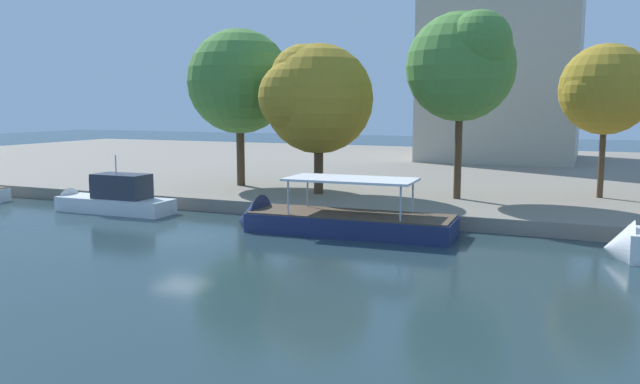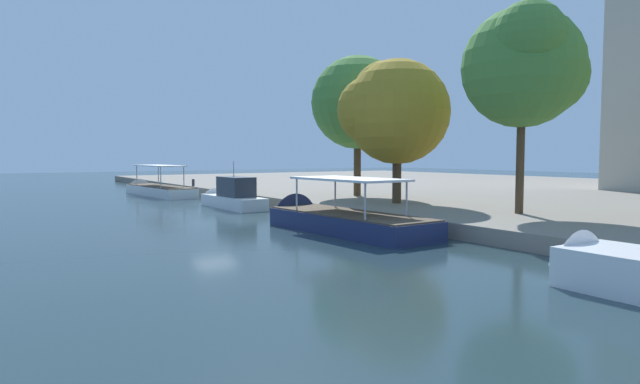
{
  "view_description": "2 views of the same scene",
  "coord_description": "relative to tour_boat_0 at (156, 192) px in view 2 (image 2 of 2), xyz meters",
  "views": [
    {
      "loc": [
        18.96,
        -26.32,
        6.69
      ],
      "look_at": [
        5.23,
        5.8,
        1.92
      ],
      "focal_mm": 35.79,
      "sensor_mm": 36.0,
      "label": 1
    },
    {
      "loc": [
        30.97,
        -12.51,
        4.14
      ],
      "look_at": [
        5.45,
        4.06,
        2.07
      ],
      "focal_mm": 30.64,
      "sensor_mm": 36.0,
      "label": 2
    }
  ],
  "objects": [
    {
      "name": "tour_boat_0",
      "position": [
        0.0,
        0.0,
        0.0
      ],
      "size": [
        13.79,
        3.78,
        4.24
      ],
      "rotation": [
        0.0,
        0.0,
        3.21
      ],
      "color": "white",
      "rests_on": "ground_plane"
    },
    {
      "name": "mooring_bollard_0",
      "position": [
        0.29,
        3.86,
        0.92
      ],
      "size": [
        0.32,
        0.32,
        0.8
      ],
      "color": "#2D2D33",
      "rests_on": "dock_promenade"
    },
    {
      "name": "motor_yacht_1",
      "position": [
        16.6,
        0.98,
        0.38
      ],
      "size": [
        8.75,
        2.34,
        4.41
      ],
      "rotation": [
        0.0,
        0.0,
        3.15
      ],
      "color": "white",
      "rests_on": "ground_plane"
    },
    {
      "name": "tour_boat_2",
      "position": [
        31.93,
        0.54,
        0.07
      ],
      "size": [
        12.15,
        3.85,
        4.18
      ],
      "rotation": [
        0.0,
        0.0,
        3.18
      ],
      "color": "navy",
      "rests_on": "ground_plane"
    },
    {
      "name": "tree_3",
      "position": [
        27.46,
        8.16,
        6.99
      ],
      "size": [
        7.19,
        7.43,
        9.88
      ],
      "color": "#4C3823",
      "rests_on": "dock_promenade"
    },
    {
      "name": "dock_promenade",
      "position": [
        25.49,
        30.97,
        0.09
      ],
      "size": [
        120.0,
        55.0,
        0.81
      ],
      "primitive_type": "cube",
      "color": "gray",
      "rests_on": "ground_plane"
    },
    {
      "name": "tree_4",
      "position": [
        20.73,
        10.46,
        8.02
      ],
      "size": [
        7.53,
        7.53,
        11.33
      ],
      "color": "#4C3823",
      "rests_on": "dock_promenade"
    },
    {
      "name": "tree_1",
      "position": [
        37.08,
        9.88,
        8.77
      ],
      "size": [
        6.73,
        6.73,
        11.58
      ],
      "color": "#4C3823",
      "rests_on": "dock_promenade"
    },
    {
      "name": "ground_plane",
      "position": [
        25.49,
        -3.94,
        -0.32
      ],
      "size": [
        220.0,
        220.0,
        0.0
      ],
      "primitive_type": "plane",
      "color": "#23383D"
    },
    {
      "name": "mooring_bollard_2",
      "position": [
        13.95,
        4.36,
        0.91
      ],
      "size": [
        0.32,
        0.32,
        0.78
      ],
      "color": "#2D2D33",
      "rests_on": "dock_promenade"
    }
  ]
}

